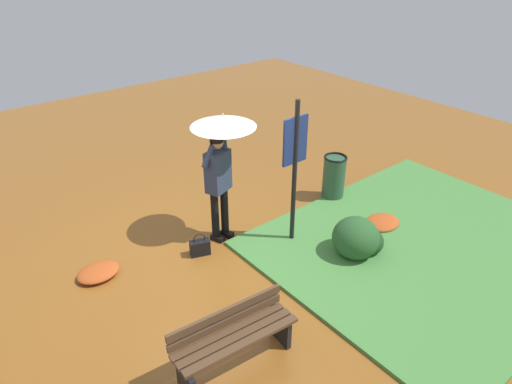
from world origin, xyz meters
TOP-DOWN VIEW (x-y plane):
  - ground_plane at (0.00, 0.00)m, footprint 18.00×18.00m
  - grass_verge at (2.56, -1.95)m, footprint 4.80×4.00m
  - person_with_umbrella at (0.32, 0.26)m, footprint 0.96×0.96m
  - info_sign_post at (1.06, -0.51)m, footprint 0.44×0.07m
  - handbag at (-0.27, 0.07)m, footprint 0.33×0.23m
  - park_bench at (-1.09, -1.90)m, footprint 1.40×0.49m
  - trash_bin at (2.56, -0.00)m, footprint 0.42×0.42m
  - shrub_cluster at (1.56, -1.42)m, footprint 0.77×0.70m
  - leaf_pile_near_person at (-1.67, 0.55)m, footprint 0.59×0.48m
  - leaf_pile_by_bench at (2.50, -1.17)m, footprint 0.63×0.51m

SIDE VIEW (x-z plane):
  - ground_plane at x=0.00m, z-range 0.00..0.00m
  - grass_verge at x=2.56m, z-range 0.00..0.05m
  - leaf_pile_near_person at x=-1.67m, z-range 0.00..0.13m
  - leaf_pile_by_bench at x=2.50m, z-range 0.00..0.14m
  - handbag at x=-0.27m, z-range -0.06..0.31m
  - shrub_cluster at x=1.56m, z-range -0.02..0.61m
  - park_bench at x=-1.09m, z-range 0.03..0.78m
  - trash_bin at x=2.56m, z-range 0.00..0.84m
  - info_sign_post at x=1.06m, z-range 0.29..2.59m
  - person_with_umbrella at x=0.32m, z-range 0.53..2.57m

